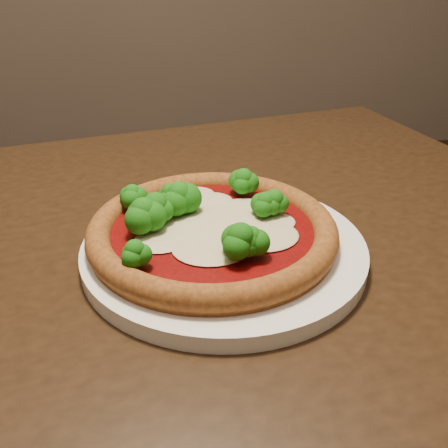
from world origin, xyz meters
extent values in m
cube|color=black|center=(0.00, -0.18, 0.73)|extent=(1.19, 0.98, 0.04)
cylinder|color=black|center=(0.41, 0.25, 0.35)|extent=(0.06, 0.06, 0.71)
cylinder|color=white|center=(0.06, -0.23, 0.76)|extent=(0.31, 0.31, 0.02)
cylinder|color=brown|center=(0.04, -0.22, 0.77)|extent=(0.27, 0.27, 0.01)
torus|color=brown|center=(0.04, -0.22, 0.78)|extent=(0.27, 0.27, 0.03)
cylinder|color=#6D0505|center=(0.04, -0.22, 0.78)|extent=(0.22, 0.22, 0.00)
ellipsoid|color=beige|center=(0.11, -0.22, 0.78)|extent=(0.05, 0.05, 0.00)
ellipsoid|color=beige|center=(0.09, -0.19, 0.78)|extent=(0.06, 0.06, 0.01)
ellipsoid|color=beige|center=(0.04, -0.26, 0.78)|extent=(0.08, 0.07, 0.01)
ellipsoid|color=beige|center=(0.03, -0.14, 0.78)|extent=(0.05, 0.04, 0.00)
ellipsoid|color=beige|center=(0.05, -0.22, 0.78)|extent=(0.11, 0.10, 0.01)
ellipsoid|color=beige|center=(-0.01, -0.21, 0.78)|extent=(0.07, 0.06, 0.01)
ellipsoid|color=beige|center=(-0.01, -0.24, 0.78)|extent=(0.06, 0.05, 0.00)
ellipsoid|color=beige|center=(0.05, -0.16, 0.78)|extent=(0.06, 0.05, 0.00)
ellipsoid|color=beige|center=(0.09, -0.25, 0.78)|extent=(0.08, 0.07, 0.01)
ellipsoid|color=#218915|center=(0.12, -0.21, 0.80)|extent=(0.04, 0.04, 0.03)
ellipsoid|color=#218915|center=(0.07, -0.29, 0.80)|extent=(0.04, 0.04, 0.03)
ellipsoid|color=#218915|center=(0.00, -0.17, 0.80)|extent=(0.04, 0.04, 0.03)
ellipsoid|color=#218915|center=(-0.02, -0.21, 0.81)|extent=(0.05, 0.05, 0.04)
ellipsoid|color=#218915|center=(0.11, -0.21, 0.80)|extent=(0.04, 0.04, 0.03)
ellipsoid|color=#218915|center=(-0.04, -0.16, 0.80)|extent=(0.04, 0.04, 0.03)
ellipsoid|color=#218915|center=(0.01, -0.19, 0.81)|extent=(0.05, 0.05, 0.04)
ellipsoid|color=#218915|center=(-0.03, -0.22, 0.81)|extent=(0.05, 0.05, 0.04)
ellipsoid|color=#218915|center=(0.06, -0.29, 0.81)|extent=(0.05, 0.05, 0.04)
ellipsoid|color=#218915|center=(-0.04, -0.29, 0.80)|extent=(0.03, 0.03, 0.03)
ellipsoid|color=#218915|center=(0.09, -0.15, 0.80)|extent=(0.04, 0.04, 0.03)
camera|label=1|loc=(-0.02, -0.69, 1.05)|focal=40.00mm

